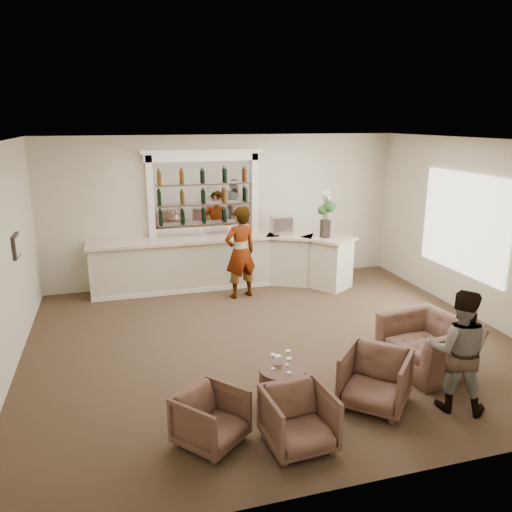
{
  "coord_description": "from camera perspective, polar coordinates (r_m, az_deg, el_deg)",
  "views": [
    {
      "loc": [
        -2.41,
        -7.35,
        3.62
      ],
      "look_at": [
        -0.03,
        0.9,
        1.26
      ],
      "focal_mm": 35.0,
      "sensor_mm": 36.0,
      "label": 1
    }
  ],
  "objects": [
    {
      "name": "armchair_far",
      "position": [
        7.91,
        19.07,
        -9.61
      ],
      "size": [
        1.24,
        1.36,
        0.78
      ],
      "primitive_type": "imported",
      "rotation": [
        0.0,
        0.0,
        -1.4
      ],
      "color": "brown",
      "rests_on": "ground"
    },
    {
      "name": "armchair_left",
      "position": [
        6.01,
        -5.16,
        -17.99
      ],
      "size": [
        0.98,
        0.99,
        0.64
      ],
      "primitive_type": "imported",
      "rotation": [
        0.0,
        0.0,
        0.7
      ],
      "color": "brown",
      "rests_on": "ground"
    },
    {
      "name": "wine_glass_tbl_b",
      "position": [
        6.67,
        3.66,
        -11.52
      ],
      "size": [
        0.07,
        0.07,
        0.21
      ],
      "primitive_type": null,
      "color": "white",
      "rests_on": "cocktail_table"
    },
    {
      "name": "sommelier",
      "position": [
        10.29,
        -1.81,
        0.38
      ],
      "size": [
        0.79,
        0.62,
        1.92
      ],
      "primitive_type": "imported",
      "rotation": [
        0.0,
        0.0,
        3.4
      ],
      "color": "gray",
      "rests_on": "ground"
    },
    {
      "name": "wine_glass_tbl_a",
      "position": [
        6.57,
        1.96,
        -11.97
      ],
      "size": [
        0.07,
        0.07,
        0.21
      ],
      "primitive_type": null,
      "color": "white",
      "rests_on": "cocktail_table"
    },
    {
      "name": "ground",
      "position": [
        8.54,
        1.91,
        -9.73
      ],
      "size": [
        8.0,
        8.0,
        0.0
      ],
      "primitive_type": "plane",
      "color": "#4F3727",
      "rests_on": "ground"
    },
    {
      "name": "wine_glass_bar_left",
      "position": [
        10.95,
        -3.09,
        2.82
      ],
      "size": [
        0.07,
        0.07,
        0.21
      ],
      "primitive_type": null,
      "color": "white",
      "rests_on": "bar_counter"
    },
    {
      "name": "room_shell",
      "position": [
        8.55,
        1.62,
        6.75
      ],
      "size": [
        8.04,
        7.02,
        3.32
      ],
      "color": "beige",
      "rests_on": "ground"
    },
    {
      "name": "flower_vase",
      "position": [
        10.83,
        7.98,
        5.09
      ],
      "size": [
        0.27,
        0.27,
        1.02
      ],
      "color": "black",
      "rests_on": "bar_counter"
    },
    {
      "name": "espresso_machine",
      "position": [
        11.18,
        2.9,
        3.55
      ],
      "size": [
        0.47,
        0.4,
        0.39
      ],
      "primitive_type": "cube",
      "rotation": [
        0.0,
        0.0,
        -0.07
      ],
      "color": "#B7B7BC",
      "rests_on": "bar_counter"
    },
    {
      "name": "wine_glass_tbl_c",
      "position": [
        6.48,
        3.79,
        -12.39
      ],
      "size": [
        0.07,
        0.07,
        0.21
      ],
      "primitive_type": null,
      "color": "white",
      "rests_on": "cocktail_table"
    },
    {
      "name": "napkin_holder",
      "position": [
        6.71,
        2.49,
        -11.78
      ],
      "size": [
        0.08,
        0.08,
        0.12
      ],
      "primitive_type": "cube",
      "color": "white",
      "rests_on": "cocktail_table"
    },
    {
      "name": "bar_counter",
      "position": [
        11.01,
        -3.67,
        -0.72
      ],
      "size": [
        5.72,
        1.8,
        1.14
      ],
      "color": "beige",
      "rests_on": "ground"
    },
    {
      "name": "wine_glass_bar_right",
      "position": [
        10.81,
        -6.15,
        2.59
      ],
      "size": [
        0.07,
        0.07,
        0.21
      ],
      "primitive_type": null,
      "color": "white",
      "rests_on": "bar_counter"
    },
    {
      "name": "back_bar_alcove",
      "position": [
        11.04,
        -5.98,
        7.02
      ],
      "size": [
        2.64,
        0.25,
        3.0
      ],
      "color": "white",
      "rests_on": "ground"
    },
    {
      "name": "armchair_center",
      "position": [
        5.95,
        4.9,
        -18.09
      ],
      "size": [
        0.79,
        0.81,
        0.69
      ],
      "primitive_type": "imported",
      "rotation": [
        0.0,
        0.0,
        0.07
      ],
      "color": "brown",
      "rests_on": "ground"
    },
    {
      "name": "armchair_right",
      "position": [
        6.81,
        13.45,
        -13.52
      ],
      "size": [
        1.16,
        1.16,
        0.76
      ],
      "primitive_type": "imported",
      "rotation": [
        0.0,
        0.0,
        -0.76
      ],
      "color": "brown",
      "rests_on": "ground"
    },
    {
      "name": "guest",
      "position": [
        6.88,
        22.13,
        -9.97
      ],
      "size": [
        0.99,
        0.94,
        1.61
      ],
      "primitive_type": "imported",
      "rotation": [
        0.0,
        0.0,
        2.55
      ],
      "color": "gray",
      "rests_on": "ground"
    },
    {
      "name": "cocktail_table",
      "position": [
        6.75,
        3.02,
        -14.62
      ],
      "size": [
        0.61,
        0.61,
        0.5
      ],
      "primitive_type": "cylinder",
      "color": "#533024",
      "rests_on": "ground"
    }
  ]
}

